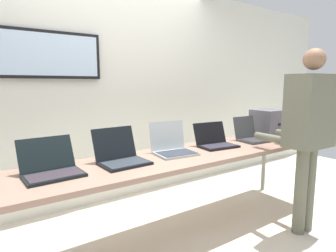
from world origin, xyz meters
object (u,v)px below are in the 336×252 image
Objects in this scene: laptop_station_1 at (51,167)px; person at (309,124)px; laptop_station_2 at (121,155)px; workbench at (171,161)px; equipment_box at (268,123)px; laptop_station_5 at (251,135)px; laptop_station_4 at (215,141)px; laptop_station_3 at (173,146)px.

laptop_station_1 is 0.24× the size of person.
laptop_station_2 is at bearing 156.15° from person.
workbench is 1.54m from equipment_box.
equipment_box is 0.88m from person.
workbench is at bearing -177.40° from laptop_station_5.
laptop_station_4 is (-0.93, -0.06, -0.11)m from equipment_box.
laptop_station_3 is (1.05, 0.02, 0.01)m from laptop_station_1.
laptop_station_2 reaches higher than laptop_station_5.
person reaches higher than laptop_station_3.
laptop_station_3 is at bearing 178.77° from laptop_station_4.
laptop_station_2 is (-1.98, -0.07, -0.10)m from equipment_box.
laptop_station_2 is at bearing -177.59° from laptop_station_3.
laptop_station_4 is 0.86m from person.
laptop_station_1 is at bearing -178.43° from equipment_box.
laptop_station_3 reaches higher than workbench.
equipment_box is 0.91× the size of laptop_station_1.
laptop_station_2 reaches higher than laptop_station_4.
laptop_station_2 reaches higher than laptop_station_1.
laptop_station_4 is at bearing 0.59° from laptop_station_2.
laptop_station_1 is 1.19× the size of laptop_station_5.
laptop_station_4 is at bearing 6.22° from workbench.
laptop_station_1 is at bearing -179.63° from laptop_station_4.
laptop_station_5 is at bearing -169.90° from equipment_box.
laptop_station_1 is 1.04× the size of laptop_station_2.
laptop_station_2 is at bearing 179.90° from laptop_station_5.
laptop_station_2 is 1.01× the size of laptop_station_3.
laptop_station_2 is (-0.46, 0.05, 0.11)m from workbench.
equipment_box reaches higher than workbench.
laptop_station_2 is 0.52m from laptop_station_3.
person reaches higher than laptop_station_2.
laptop_station_5 reaches higher than workbench.
laptop_station_3 is at bearing 1.17° from laptop_station_1.
laptop_station_3 is at bearing 178.65° from laptop_station_5.
laptop_station_1 is 2.17m from person.
laptop_station_5 is at bearing 2.60° from workbench.
laptop_station_5 is (1.57, -0.00, -0.00)m from laptop_station_2.
laptop_station_3 is at bearing 48.04° from workbench.
laptop_station_1 is 1.05m from laptop_station_3.
laptop_station_1 is at bearing 179.94° from laptop_station_2.
workbench is at bearing -6.71° from laptop_station_2.
laptop_station_3 reaches higher than laptop_station_1.
laptop_station_4 is 1.22× the size of laptop_station_5.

